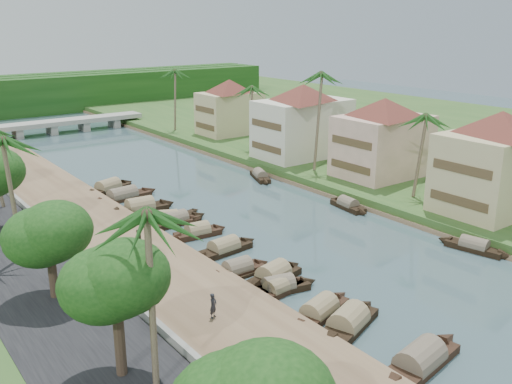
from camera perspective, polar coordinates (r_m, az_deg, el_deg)
ground at (r=51.39m, az=9.09°, el=-6.37°), size 220.00×220.00×0.00m
left_bank at (r=59.07m, az=-16.45°, el=-3.32°), size 10.00×180.00×0.80m
right_bank at (r=77.35m, az=8.49°, el=2.11°), size 16.00×180.00×1.20m
retaining_wall at (r=57.59m, az=-20.43°, el=-3.22°), size 0.40×180.00×1.10m
far_right_fill at (r=106.26m, az=22.86°, el=4.99°), size 60.00×220.00×1.15m
treeline at (r=137.89m, az=-22.23°, el=8.98°), size 120.00×14.00×8.00m
bridge at (r=111.59m, az=-18.32°, el=6.58°), size 28.00×4.00×2.40m
building_near at (r=62.92m, az=22.96°, el=2.95°), size 14.85×14.85×10.20m
building_mid at (r=72.86m, az=12.57°, el=5.44°), size 14.11×14.11×9.70m
building_far at (r=81.82m, az=4.69°, el=7.20°), size 15.59×15.59×10.20m
building_distant at (r=98.18m, az=-2.65°, el=8.57°), size 12.62×12.62×9.20m
sampan_0 at (r=37.02m, az=16.06°, el=-16.00°), size 9.34×3.28×2.39m
sampan_1 at (r=40.03m, az=9.22°, el=-12.83°), size 8.14×4.40×2.36m
sampan_2 at (r=41.22m, az=6.36°, el=-11.78°), size 7.93×3.67×2.08m
sampan_3 at (r=44.36m, az=2.28°, el=-9.50°), size 6.96×2.73×1.89m
sampan_4 at (r=44.13m, az=2.29°, el=-9.65°), size 6.21×1.95×1.80m
sampan_5 at (r=46.12m, az=1.76°, el=-8.40°), size 7.34×3.37×2.28m
sampan_6 at (r=47.22m, az=-1.84°, el=-7.78°), size 6.44×1.76×1.96m
sampan_7 at (r=51.38m, az=-3.22°, el=-5.68°), size 7.77×2.35×2.06m
sampan_8 at (r=55.39m, az=-5.85°, el=-4.03°), size 6.45×2.03×2.00m
sampan_9 at (r=58.70m, az=-8.20°, el=-2.89°), size 7.97×2.02×2.02m
sampan_10 at (r=59.01m, az=-9.11°, el=-2.82°), size 7.82×4.67×2.16m
sampan_11 at (r=63.30m, az=-11.51°, el=-1.57°), size 8.45×2.38×2.38m
sampan_12 at (r=67.85m, az=-13.18°, el=-0.43°), size 9.54×2.84×2.23m
sampan_13 at (r=71.55m, az=-14.55°, el=0.37°), size 8.30×4.44×2.24m
sampan_14 at (r=55.39m, az=20.98°, el=-5.13°), size 2.72×7.22×1.79m
sampan_15 at (r=63.81m, az=9.19°, el=-1.31°), size 2.11×6.62×1.81m
sampan_16 at (r=74.68m, az=0.42°, el=1.61°), size 3.78×7.12×1.80m
canoe_1 at (r=47.33m, az=-0.55°, el=-8.12°), size 5.13×1.06×0.82m
canoe_2 at (r=61.32m, az=-7.37°, el=-2.29°), size 4.87×1.87×0.71m
palm_1 at (r=63.85m, az=16.18°, el=7.09°), size 3.20×3.20×10.49m
palm_2 at (r=72.92m, az=6.23°, el=11.42°), size 3.20×3.20×13.94m
palm_3 at (r=85.80m, az=-0.46°, el=10.29°), size 3.20×3.20×10.77m
palm_4 at (r=28.09m, az=-10.89°, el=-2.54°), size 3.20×3.20×11.30m
palm_5 at (r=48.05m, az=-23.67°, el=4.62°), size 3.20×3.20×11.45m
palm_7 at (r=101.67m, az=-8.28°, el=11.77°), size 3.20×3.20×11.90m
tree_1 at (r=31.07m, az=-13.93°, el=-8.73°), size 4.86×4.86×7.65m
tree_2 at (r=41.42m, az=-20.06°, el=-4.03°), size 5.03×5.03×6.80m
tree_6 at (r=86.05m, az=6.64°, el=7.97°), size 4.57×4.57×7.68m
person_near at (r=39.15m, az=-4.30°, el=-11.25°), size 0.77×0.67×1.77m
person_far at (r=51.10m, az=-11.72°, el=-4.62°), size 1.00×0.86×1.75m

